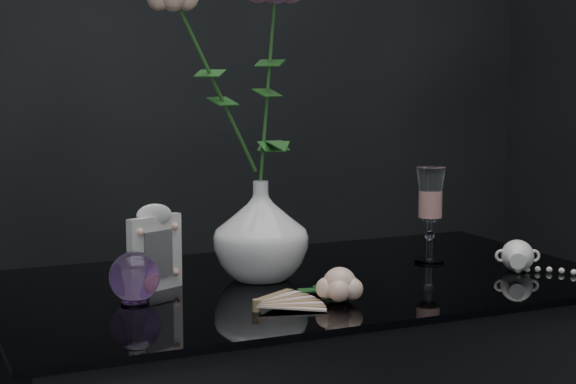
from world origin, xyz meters
name	(u,v)px	position (x,y,z in m)	size (l,w,h in m)	color
vase	(261,231)	(-0.07, 0.08, 0.85)	(0.16, 0.16, 0.17)	white
wine_glass	(430,215)	(0.27, 0.08, 0.85)	(0.06, 0.06, 0.18)	white
picture_frame	(155,247)	(-0.26, 0.08, 0.83)	(0.11, 0.08, 0.14)	silver
paperweight	(135,277)	(-0.31, 0.02, 0.80)	(0.08, 0.08, 0.08)	#AA7BC9
paper_fan	(256,304)	(-0.16, -0.11, 0.77)	(0.21, 0.16, 0.02)	beige
loose_rose	(340,285)	(-0.02, -0.11, 0.79)	(0.12, 0.16, 0.06)	#FFC1A4
pearl_jar	(518,254)	(0.38, -0.04, 0.79)	(0.20, 0.21, 0.06)	white
roses	(240,64)	(-0.11, 0.08, 1.13)	(0.27, 0.13, 0.42)	#FFBA9F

